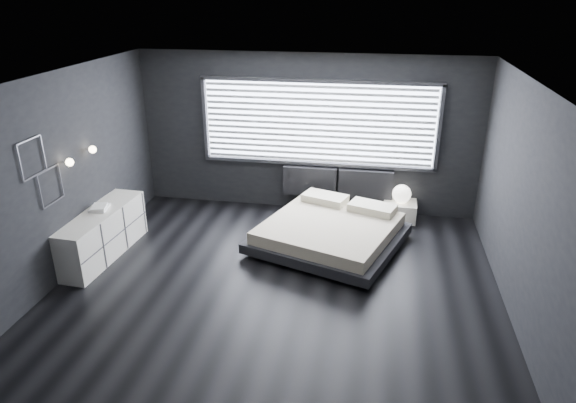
# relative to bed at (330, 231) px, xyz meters

# --- Properties ---
(room) EXTENTS (6.04, 6.00, 2.80)m
(room) POSITION_rel_bed_xyz_m (-0.60, -1.29, 1.15)
(room) COLOR black
(room) RESTS_ON ground
(window) EXTENTS (4.14, 0.09, 1.52)m
(window) POSITION_rel_bed_xyz_m (-0.40, 1.40, 1.36)
(window) COLOR white
(window) RESTS_ON ground
(headboard) EXTENTS (1.96, 0.16, 0.52)m
(headboard) POSITION_rel_bed_xyz_m (-0.01, 1.35, 0.32)
(headboard) COLOR black
(headboard) RESTS_ON ground
(sconce_near) EXTENTS (0.18, 0.11, 0.11)m
(sconce_near) POSITION_rel_bed_xyz_m (-3.48, -1.24, 1.35)
(sconce_near) COLOR silver
(sconce_near) RESTS_ON ground
(sconce_far) EXTENTS (0.18, 0.11, 0.11)m
(sconce_far) POSITION_rel_bed_xyz_m (-3.48, -0.64, 1.35)
(sconce_far) COLOR silver
(sconce_far) RESTS_ON ground
(wall_art_upper) EXTENTS (0.01, 0.48, 0.48)m
(wall_art_upper) POSITION_rel_bed_xyz_m (-3.57, -1.84, 1.60)
(wall_art_upper) COLOR #47474C
(wall_art_upper) RESTS_ON ground
(wall_art_lower) EXTENTS (0.01, 0.48, 0.48)m
(wall_art_lower) POSITION_rel_bed_xyz_m (-3.57, -1.59, 1.13)
(wall_art_lower) COLOR #47474C
(wall_art_lower) RESTS_ON ground
(bed) EXTENTS (2.61, 2.55, 0.54)m
(bed) POSITION_rel_bed_xyz_m (0.00, 0.00, 0.00)
(bed) COLOR black
(bed) RESTS_ON ground
(nightstand) EXTENTS (0.58, 0.49, 0.33)m
(nightstand) POSITION_rel_bed_xyz_m (1.10, 1.21, -0.09)
(nightstand) COLOR white
(nightstand) RESTS_ON ground
(orb_lamp) EXTENTS (0.32, 0.32, 0.32)m
(orb_lamp) POSITION_rel_bed_xyz_m (1.11, 1.19, 0.24)
(orb_lamp) COLOR white
(orb_lamp) RESTS_ON nightstand
(dresser) EXTENTS (0.61, 1.84, 0.72)m
(dresser) POSITION_rel_bed_xyz_m (-3.37, -0.91, 0.11)
(dresser) COLOR white
(dresser) RESTS_ON ground
(book_stack) EXTENTS (0.29, 0.35, 0.06)m
(book_stack) POSITION_rel_bed_xyz_m (-3.40, -0.82, 0.50)
(book_stack) COLOR white
(book_stack) RESTS_ON dresser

